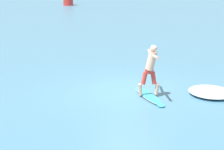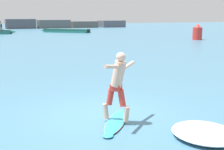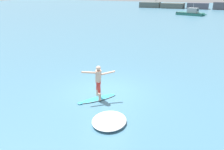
# 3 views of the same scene
# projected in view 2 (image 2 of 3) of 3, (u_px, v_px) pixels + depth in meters

# --- Properties ---
(ground_plane) EXTENTS (200.00, 200.00, 0.00)m
(ground_plane) POSITION_uv_depth(u_px,v_px,m) (103.00, 113.00, 8.69)
(ground_plane) COLOR #3E6E87
(rock_jetty_breakwater) EXTENTS (49.19, 4.96, 5.16)m
(rock_jetty_breakwater) POSITION_uv_depth(u_px,v_px,m) (16.00, 25.00, 66.43)
(rock_jetty_breakwater) COLOR #4C5652
(rock_jetty_breakwater) RESTS_ON ground
(surfboard) EXTENTS (1.51, 1.90, 0.21)m
(surfboard) POSITION_uv_depth(u_px,v_px,m) (116.00, 122.00, 7.87)
(surfboard) COLOR #2EA1C6
(surfboard) RESTS_ON ground
(surfer) EXTENTS (1.30, 1.11, 1.74)m
(surfer) POSITION_uv_depth(u_px,v_px,m) (118.00, 81.00, 7.68)
(surfer) COLOR #D1A28A
(surfer) RESTS_ON surfboard
(fishing_boat_near_jetty) EXTENTS (7.17, 7.15, 0.58)m
(fishing_boat_near_jetty) POSITION_uv_depth(u_px,v_px,m) (66.00, 30.00, 51.10)
(fishing_boat_near_jetty) COLOR #226B5E
(fishing_boat_near_jetty) RESTS_ON ground
(channel_marker_buoy) EXTENTS (1.06, 1.06, 1.84)m
(channel_marker_buoy) POSITION_uv_depth(u_px,v_px,m) (197.00, 33.00, 35.25)
(channel_marker_buoy) COLOR red
(channel_marker_buoy) RESTS_ON ground
(wave_foam_at_tail) EXTENTS (1.46, 1.61, 0.22)m
(wave_foam_at_tail) POSITION_uv_depth(u_px,v_px,m) (205.00, 133.00, 6.94)
(wave_foam_at_tail) COLOR white
(wave_foam_at_tail) RESTS_ON ground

